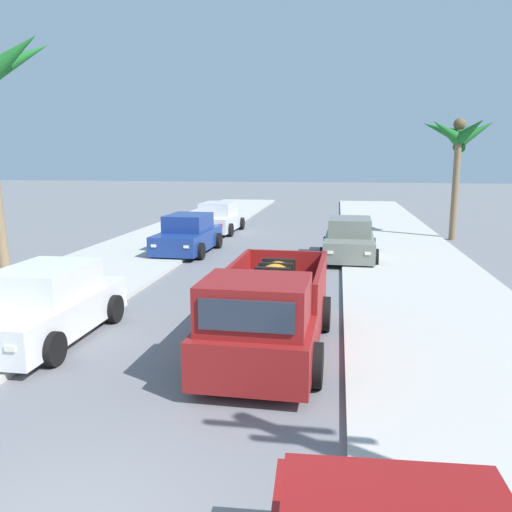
% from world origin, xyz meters
% --- Properties ---
extents(sidewalk_left, '(4.62, 60.00, 0.12)m').
position_xyz_m(sidewalk_left, '(-5.16, 12.00, 0.06)').
color(sidewalk_left, '#B2AFA8').
rests_on(sidewalk_left, ground).
extents(sidewalk_right, '(4.62, 60.00, 0.12)m').
position_xyz_m(sidewalk_right, '(5.16, 12.00, 0.06)').
color(sidewalk_right, '#B2AFA8').
rests_on(sidewalk_right, ground).
extents(curb_left, '(0.16, 60.00, 0.10)m').
position_xyz_m(curb_left, '(-4.25, 12.00, 0.05)').
color(curb_left, silver).
rests_on(curb_left, ground).
extents(curb_right, '(0.16, 60.00, 0.10)m').
position_xyz_m(curb_right, '(4.25, 12.00, 0.05)').
color(curb_right, silver).
rests_on(curb_right, ground).
extents(pickup_truck, '(2.31, 5.25, 1.80)m').
position_xyz_m(pickup_truck, '(1.39, 5.64, 0.81)').
color(pickup_truck, maroon).
rests_on(pickup_truck, ground).
extents(car_left_near, '(2.12, 4.30, 1.54)m').
position_xyz_m(car_left_near, '(-3.22, 16.08, 0.71)').
color(car_left_near, navy).
rests_on(car_left_near, ground).
extents(car_right_near, '(2.10, 4.29, 1.54)m').
position_xyz_m(car_right_near, '(3.11, 15.73, 0.71)').
color(car_right_near, slate).
rests_on(car_right_near, ground).
extents(car_left_mid, '(2.05, 4.27, 1.54)m').
position_xyz_m(car_left_mid, '(-3.29, 5.78, 0.71)').
color(car_left_mid, silver).
rests_on(car_left_mid, ground).
extents(car_left_far, '(2.13, 4.30, 1.54)m').
position_xyz_m(car_left_far, '(-3.31, 21.96, 0.71)').
color(car_left_far, silver).
rests_on(car_left_far, ground).
extents(palm_tree_right_fore, '(3.32, 3.44, 5.58)m').
position_xyz_m(palm_tree_right_fore, '(7.93, 21.25, 4.60)').
color(palm_tree_right_fore, brown).
rests_on(palm_tree_right_fore, ground).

